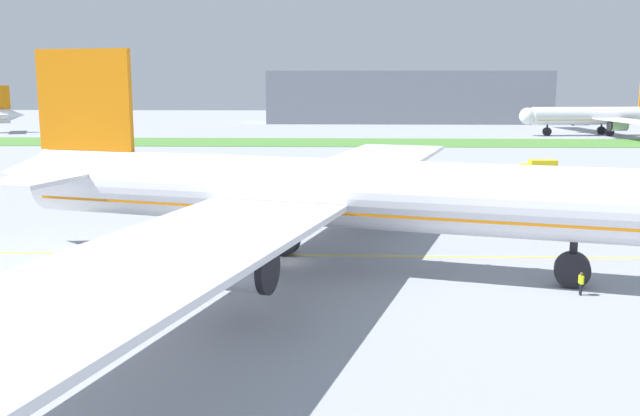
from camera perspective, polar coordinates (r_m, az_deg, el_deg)
The scene contains 9 objects.
ground_plane at distance 62.37m, azimuth -2.83°, elevation -4.17°, with size 600.00×600.00×0.00m, color #9399A0.
apron_taxi_line at distance 64.42m, azimuth -2.67°, elevation -3.70°, with size 280.00×0.36×0.01m, color yellow.
grass_median_strip at distance 178.50m, azimuth 0.32°, elevation 5.15°, with size 320.00×24.00×0.10m, color #4C8438.
airliner_foreground at distance 59.56m, azimuth -0.95°, elevation 1.14°, with size 60.12×98.46×17.91m.
ground_crew_wingwalker_port at distance 55.70m, azimuth 19.72°, elevation -5.40°, with size 0.27×0.60×1.70m.
service_truck_baggage_loader at distance 100.57m, azimuth 12.47°, elevation 1.87°, with size 6.36×3.09×2.55m.
service_truck_catering_van at distance 119.01m, azimuth 16.72°, elevation 2.99°, with size 5.52×2.48×2.86m.
parked_airliner_far_right at distance 214.88m, azimuth 20.93°, elevation 6.71°, with size 44.18×69.78×15.42m.
terminal_building at distance 260.51m, azimuth 6.84°, elevation 8.60°, with size 97.52×20.00×18.00m, color gray.
Camera 1 is at (5.15, -60.24, 15.31)m, focal length 40.98 mm.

